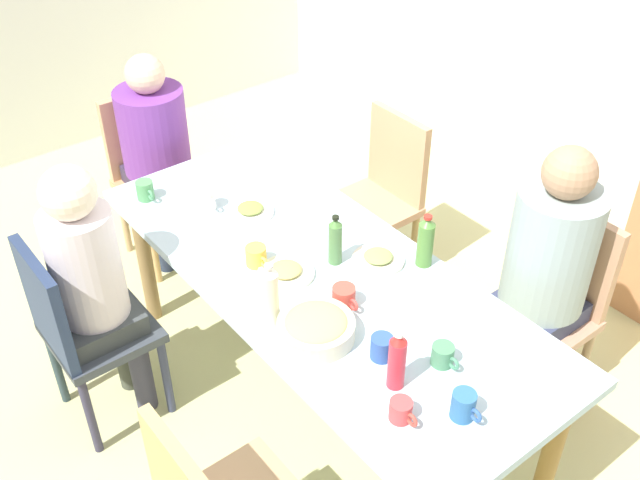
{
  "coord_description": "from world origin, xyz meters",
  "views": [
    {
      "loc": [
        1.74,
        -1.36,
        2.54
      ],
      "look_at": [
        0.0,
        0.0,
        0.88
      ],
      "focal_mm": 41.71,
      "sensor_mm": 36.0,
      "label": 1
    }
  ],
  "objects": [
    {
      "name": "ground_plane",
      "position": [
        0.0,
        0.0,
        0.0
      ],
      "size": [
        6.8,
        6.8,
        0.0
      ],
      "primitive_type": "plane",
      "color": "#BFC084"
    },
    {
      "name": "dining_table",
      "position": [
        0.0,
        0.0,
        0.65
      ],
      "size": [
        2.08,
        0.83,
        0.73
      ],
      "color": "silver",
      "rests_on": "ground_plane"
    },
    {
      "name": "chair_0",
      "position": [
        -0.52,
        -0.8,
        0.51
      ],
      "size": [
        0.4,
        0.4,
        0.9
      ],
      "color": "#373D46",
      "rests_on": "ground_plane"
    },
    {
      "name": "person_0",
      "position": [
        -0.52,
        -0.7,
        0.72
      ],
      "size": [
        0.3,
        0.3,
        1.21
      ],
      "color": "#3F4439",
      "rests_on": "ground_plane"
    },
    {
      "name": "chair_1",
      "position": [
        -0.52,
        0.8,
        0.51
      ],
      "size": [
        0.4,
        0.4,
        0.9
      ],
      "color": "tan",
      "rests_on": "ground_plane"
    },
    {
      "name": "chair_2",
      "position": [
        0.52,
        0.8,
        0.51
      ],
      "size": [
        0.4,
        0.4,
        0.9
      ],
      "color": "tan",
      "rests_on": "ground_plane"
    },
    {
      "name": "person_2",
      "position": [
        0.52,
        0.71,
        0.75
      ],
      "size": [
        0.33,
        0.33,
        1.25
      ],
      "color": "#342A4E",
      "rests_on": "ground_plane"
    },
    {
      "name": "chair_4",
      "position": [
        -1.42,
        0.0,
        0.51
      ],
      "size": [
        0.4,
        0.4,
        0.9
      ],
      "color": "tan",
      "rests_on": "ground_plane"
    },
    {
      "name": "person_4",
      "position": [
        -1.33,
        0.0,
        0.71
      ],
      "size": [
        0.34,
        0.34,
        1.16
      ],
      "color": "navy",
      "rests_on": "ground_plane"
    },
    {
      "name": "plate_0",
      "position": [
        0.09,
        0.22,
        0.74
      ],
      "size": [
        0.21,
        0.21,
        0.04
      ],
      "color": "beige",
      "rests_on": "dining_table"
    },
    {
      "name": "plate_1",
      "position": [
        -0.06,
        -0.12,
        0.74
      ],
      "size": [
        0.22,
        0.22,
        0.04
      ],
      "color": "silver",
      "rests_on": "dining_table"
    },
    {
      "name": "plate_2",
      "position": [
        -0.49,
        0.01,
        0.74
      ],
      "size": [
        0.2,
        0.2,
        0.04
      ],
      "color": "white",
      "rests_on": "dining_table"
    },
    {
      "name": "bowl_0",
      "position": [
        0.27,
        -0.23,
        0.77
      ],
      "size": [
        0.27,
        0.27,
        0.09
      ],
      "color": "beige",
      "rests_on": "dining_table"
    },
    {
      "name": "cup_0",
      "position": [
        0.72,
        -0.25,
        0.76
      ],
      "size": [
        0.11,
        0.07,
        0.07
      ],
      "color": "#CC4243",
      "rests_on": "dining_table"
    },
    {
      "name": "cup_1",
      "position": [
        0.49,
        -0.12,
        0.77
      ],
      "size": [
        0.11,
        0.08,
        0.09
      ],
      "color": "#2C4F98",
      "rests_on": "dining_table"
    },
    {
      "name": "cup_2",
      "position": [
        -0.19,
        -0.17,
        0.77
      ],
      "size": [
        0.12,
        0.08,
        0.08
      ],
      "color": "#E5BF46",
      "rests_on": "dining_table"
    },
    {
      "name": "cup_3",
      "position": [
        0.83,
        -0.09,
        0.78
      ],
      "size": [
        0.11,
        0.08,
        0.1
      ],
      "color": "#2D6297",
      "rests_on": "dining_table"
    },
    {
      "name": "cup_4",
      "position": [
        -0.87,
        -0.29,
        0.77
      ],
      "size": [
        0.11,
        0.07,
        0.09
      ],
      "color": "#509458",
      "rests_on": "dining_table"
    },
    {
      "name": "cup_5",
      "position": [
        0.21,
        -0.05,
        0.77
      ],
      "size": [
        0.12,
        0.08,
        0.08
      ],
      "color": "#C44538",
      "rests_on": "dining_table"
    },
    {
      "name": "cup_6",
      "position": [
        0.63,
        0.02,
        0.77
      ],
      "size": [
        0.11,
        0.08,
        0.08
      ],
      "color": "#47835A",
      "rests_on": "dining_table"
    },
    {
      "name": "cup_7",
      "position": [
        -0.63,
        -0.12,
        0.78
      ],
      "size": [
        0.11,
        0.07,
        0.1
      ],
      "color": "white",
      "rests_on": "dining_table"
    },
    {
      "name": "bottle_0",
      "position": [
        0.12,
        -0.31,
        0.85
      ],
      "size": [
        0.06,
        0.06,
        0.26
      ],
      "color": "beige",
      "rests_on": "dining_table"
    },
    {
      "name": "bottle_1",
      "position": [
        0.21,
        0.35,
        0.84
      ],
      "size": [
        0.06,
        0.06,
        0.23
      ],
      "color": "#4B7B32",
      "rests_on": "dining_table"
    },
    {
      "name": "bottle_2",
      "position": [
        0.6,
        -0.17,
        0.84
      ],
      "size": [
        0.06,
        0.06,
        0.23
      ],
      "color": "red",
      "rests_on": "dining_table"
    },
    {
      "name": "bottle_3",
      "position": [
        -0.01,
        0.08,
        0.83
      ],
      "size": [
        0.05,
        0.05,
        0.22
      ],
      "color": "#4B7841",
      "rests_on": "dining_table"
    }
  ]
}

